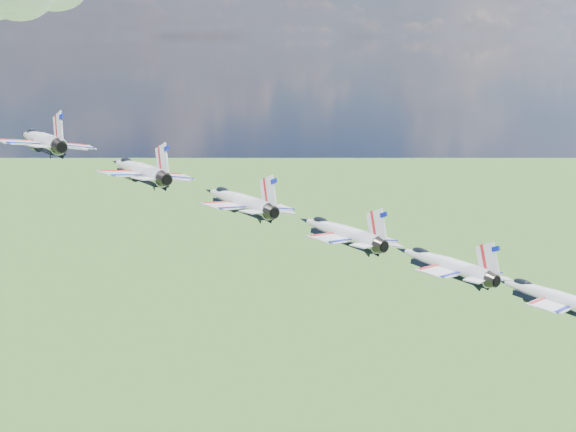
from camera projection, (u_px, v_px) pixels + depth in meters
jet_0 at (40, 140)px, 87.79m from camera, size 11.84×16.33×6.34m
jet_1 at (138, 170)px, 86.92m from camera, size 11.84×16.33×6.34m
jet_2 at (237, 200)px, 86.06m from camera, size 11.84×16.33×6.34m
jet_3 at (339, 232)px, 85.19m from camera, size 11.84×16.33×6.34m
jet_4 at (443, 264)px, 84.32m from camera, size 11.84×16.33×6.34m
jet_5 at (548, 296)px, 83.45m from camera, size 11.84×16.33×6.34m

